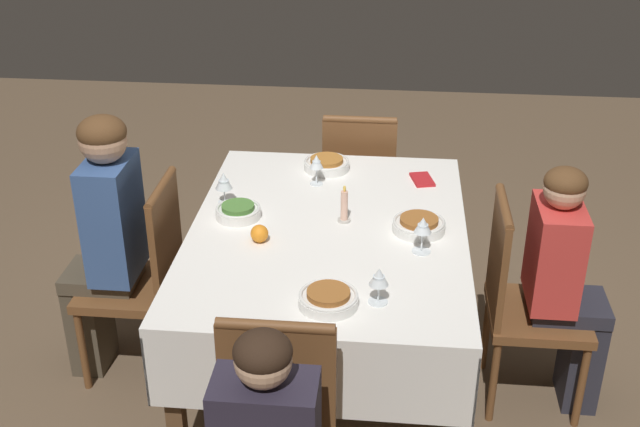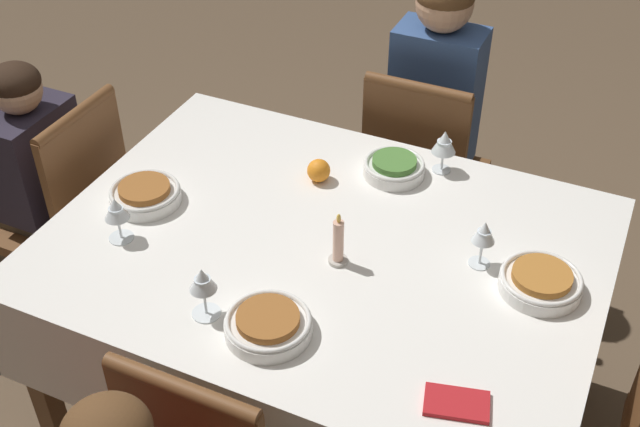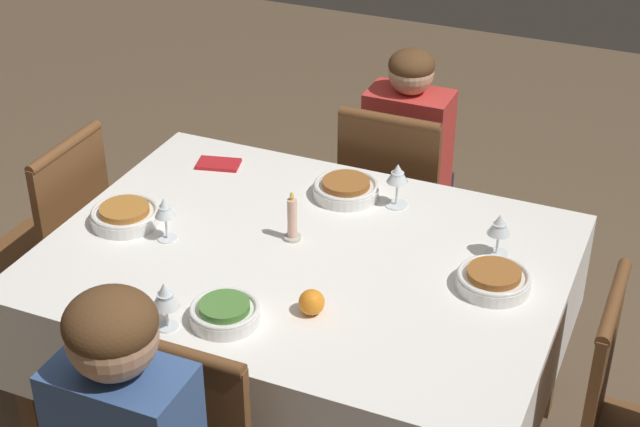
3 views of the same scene
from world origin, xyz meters
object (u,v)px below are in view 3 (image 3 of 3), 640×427
object	(u,v)px
chair_north	(396,207)
wine_glass_south	(165,296)
chair_west	(53,246)
bowl_west	(125,215)
wine_glass_west	(165,209)
person_child_red	(411,167)
bowl_east	(493,279)
wine_glass_east	(499,226)
bowl_south	(225,312)
wine_glass_north	(398,176)
bowl_north	(346,188)
dining_table	(305,279)
napkin_red_folded	(218,164)
candle_centerpiece	(292,221)
orange_fruit	(312,302)

from	to	relation	value
chair_north	wine_glass_south	xyz separation A→B (m)	(-0.20, -1.24, 0.36)
chair_west	bowl_west	bearing A→B (deg)	71.86
bowl_west	wine_glass_west	distance (m)	0.18
person_child_red	wine_glass_west	size ratio (longest dim) A/B	7.60
bowl_east	wine_glass_east	bearing A→B (deg)	101.11
bowl_south	wine_glass_east	size ratio (longest dim) A/B	1.38
chair_west	wine_glass_south	distance (m)	1.02
wine_glass_north	bowl_west	bearing A→B (deg)	-149.51
chair_north	bowl_east	distance (m)	0.95
bowl_north	bowl_south	bearing A→B (deg)	-93.46
person_child_red	wine_glass_south	xyz separation A→B (m)	(-0.20, -1.40, 0.28)
bowl_west	wine_glass_east	bearing A→B (deg)	14.20
bowl_east	chair_west	bearing A→B (deg)	178.95
dining_table	bowl_north	bearing A→B (deg)	92.50
bowl_east	wine_glass_west	distance (m)	0.96
chair_north	bowl_east	bearing A→B (deg)	125.66
wine_glass_east	wine_glass_west	xyz separation A→B (m)	(-0.91, -0.30, 0.01)
bowl_south	wine_glass_north	bearing A→B (deg)	74.09
bowl_south	bowl_east	world-z (taller)	same
bowl_south	bowl_north	world-z (taller)	same
chair_north	wine_glass_east	distance (m)	0.84
napkin_red_folded	wine_glass_south	bearing A→B (deg)	-70.09
candle_centerpiece	orange_fruit	size ratio (longest dim) A/B	2.29
bowl_north	wine_glass_north	distance (m)	0.18
wine_glass_east	bowl_west	size ratio (longest dim) A/B	0.64
wine_glass_east	bowl_south	bearing A→B (deg)	-134.04
bowl_south	napkin_red_folded	size ratio (longest dim) A/B	1.17
person_child_red	bowl_west	distance (m)	1.18
bowl_east	person_child_red	bearing A→B (deg)	120.54
bowl_east	wine_glass_east	xyz separation A→B (m)	(-0.03, 0.17, 0.07)
person_child_red	orange_fruit	bearing A→B (deg)	95.76
wine_glass_north	orange_fruit	distance (m)	0.62
dining_table	bowl_west	bearing A→B (deg)	-174.18
chair_west	wine_glass_north	world-z (taller)	chair_west
person_child_red	bowl_north	world-z (taller)	person_child_red
chair_north	candle_centerpiece	world-z (taller)	candle_centerpiece
bowl_south	wine_glass_north	distance (m)	0.77
bowl_west	bowl_south	bearing A→B (deg)	-31.82
wine_glass_north	candle_centerpiece	bearing A→B (deg)	-125.06
person_child_red	napkin_red_folded	distance (m)	0.78
wine_glass_north	napkin_red_folded	world-z (taller)	wine_glass_north
napkin_red_folded	candle_centerpiece	bearing A→B (deg)	-37.31
candle_centerpiece	orange_fruit	bearing A→B (deg)	-57.51
chair_west	person_child_red	world-z (taller)	person_child_red
wine_glass_west	candle_centerpiece	size ratio (longest dim) A/B	0.88
bowl_east	wine_glass_north	bearing A→B (deg)	140.98
chair_north	wine_glass_east	size ratio (longest dim) A/B	6.82
wine_glass_east	wine_glass_west	bearing A→B (deg)	-161.64
wine_glass_west	napkin_red_folded	xyz separation A→B (m)	(-0.08, 0.47, -0.10)
bowl_east	wine_glass_east	size ratio (longest dim) A/B	1.52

